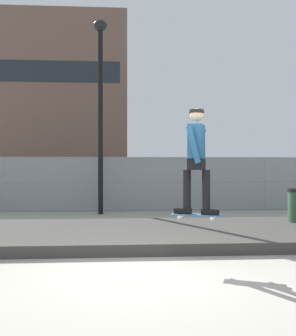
{
  "coord_description": "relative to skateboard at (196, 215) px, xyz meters",
  "views": [
    {
      "loc": [
        -0.46,
        -5.5,
        1.62
      ],
      "look_at": [
        0.07,
        2.56,
        1.53
      ],
      "focal_mm": 40.86,
      "sensor_mm": 36.0,
      "label": 1
    }
  ],
  "objects": [
    {
      "name": "parked_car_near",
      "position": [
        -3.87,
        10.79,
        0.04
      ],
      "size": [
        4.41,
        1.97,
        1.66
      ],
      "color": "#474C54",
      "rests_on": "ground_plane"
    },
    {
      "name": "gravel_berm",
      "position": [
        -0.71,
        2.15,
        -0.69
      ],
      "size": [
        15.45,
        3.21,
        0.22
      ],
      "primitive_type": "cube",
      "color": "#3D3A38",
      "rests_on": "ground_plane"
    },
    {
      "name": "skateboard",
      "position": [
        0.0,
        0.0,
        0.0
      ],
      "size": [
        0.82,
        0.48,
        0.07
      ],
      "color": "#2D608C"
    },
    {
      "name": "ground_plane",
      "position": [
        -0.71,
        -0.52,
        -0.8
      ],
      "size": [
        120.0,
        120.0,
        0.0
      ],
      "primitive_type": "plane",
      "color": "#9E998E"
    },
    {
      "name": "library_building",
      "position": [
        -11.31,
        44.63,
        9.17
      ],
      "size": [
        21.23,
        11.35,
        19.93
      ],
      "color": "brown",
      "rests_on": "ground_plane"
    },
    {
      "name": "street_lamp",
      "position": [
        -1.89,
        6.29,
        3.12
      ],
      "size": [
        0.44,
        0.44,
        6.22
      ],
      "color": "black",
      "rests_on": "ground_plane"
    },
    {
      "name": "skater",
      "position": [
        0.0,
        0.0,
        0.97
      ],
      "size": [
        0.71,
        0.62,
        1.69
      ],
      "color": "black",
      "rests_on": "skateboard"
    },
    {
      "name": "parked_car_mid",
      "position": [
        2.51,
        10.49,
        0.04
      ],
      "size": [
        4.54,
        2.24,
        1.66
      ],
      "color": "navy",
      "rests_on": "ground_plane"
    },
    {
      "name": "chain_fence",
      "position": [
        -0.71,
        7.01,
        0.13
      ],
      "size": [
        27.22,
        0.06,
        1.85
      ],
      "color": "gray",
      "rests_on": "ground_plane"
    }
  ]
}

